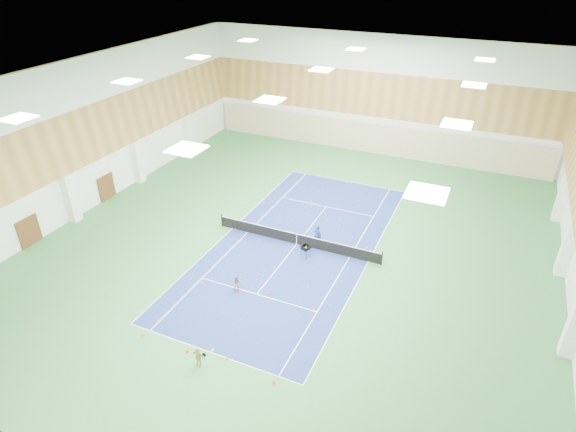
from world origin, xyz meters
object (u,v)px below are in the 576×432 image
(coach, at_px, (317,235))
(tennis_net, at_px, (297,238))
(child_court, at_px, (237,284))
(child_apron, at_px, (198,357))
(ball_cart, at_px, (306,251))

(coach, bearing_deg, tennis_net, 27.17)
(tennis_net, xyz_separation_m, coach, (1.41, 0.60, 0.29))
(child_court, bearing_deg, child_apron, -110.26)
(coach, height_order, child_apron, coach)
(tennis_net, bearing_deg, coach, 23.11)
(coach, height_order, ball_cart, coach)
(tennis_net, relative_size, child_court, 10.45)
(coach, relative_size, child_court, 1.38)
(tennis_net, height_order, coach, coach)
(coach, relative_size, ball_cart, 1.77)
(tennis_net, relative_size, ball_cart, 13.40)
(child_apron, bearing_deg, ball_cart, 83.52)
(child_apron, bearing_deg, child_court, 100.40)
(child_court, bearing_deg, coach, 39.10)
(child_court, distance_m, child_apron, 6.36)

